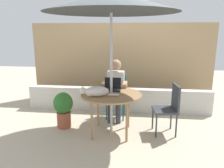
# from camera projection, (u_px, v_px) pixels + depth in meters

# --- Properties ---
(ground_plane) EXTENTS (14.00, 14.00, 0.00)m
(ground_plane) POSITION_uv_depth(u_px,v_px,m) (111.00, 133.00, 3.98)
(ground_plane) COLOR #BCAD93
(fence_back) EXTENTS (4.56, 0.08, 1.98)m
(fence_back) POSITION_uv_depth(u_px,v_px,m) (121.00, 63.00, 5.65)
(fence_back) COLOR tan
(fence_back) RESTS_ON ground
(planter_wall_low) EXTENTS (4.11, 0.20, 0.53)m
(planter_wall_low) POSITION_uv_depth(u_px,v_px,m) (118.00, 100.00, 5.03)
(planter_wall_low) COLOR beige
(planter_wall_low) RESTS_ON ground
(patio_table) EXTENTS (1.05, 1.05, 0.73)m
(patio_table) POSITION_uv_depth(u_px,v_px,m) (111.00, 97.00, 3.82)
(patio_table) COLOR #9E754C
(patio_table) RESTS_ON ground
(patio_umbrella) EXTENTS (2.15, 2.15, 2.38)m
(patio_umbrella) POSITION_uv_depth(u_px,v_px,m) (111.00, 2.00, 3.46)
(patio_umbrella) COLOR #B7B7BC
(patio_umbrella) RESTS_ON ground
(chair_occupied) EXTENTS (0.40, 0.40, 0.89)m
(chair_occupied) POSITION_uv_depth(u_px,v_px,m) (116.00, 92.00, 4.66)
(chair_occupied) COLOR #1E606B
(chair_occupied) RESTS_ON ground
(chair_empty) EXTENTS (0.45, 0.45, 0.89)m
(chair_empty) POSITION_uv_depth(u_px,v_px,m) (170.00, 105.00, 3.86)
(chair_empty) COLOR #33383F
(chair_empty) RESTS_ON ground
(person_seated) EXTENTS (0.48, 0.48, 1.23)m
(person_seated) POSITION_uv_depth(u_px,v_px,m) (115.00, 86.00, 4.47)
(person_seated) COLOR white
(person_seated) RESTS_ON ground
(laptop) EXTENTS (0.30, 0.26, 0.21)m
(laptop) POSITION_uv_depth(u_px,v_px,m) (112.00, 86.00, 4.05)
(laptop) COLOR black
(laptop) RESTS_ON patio_table
(cat) EXTENTS (0.65, 0.28, 0.17)m
(cat) POSITION_uv_depth(u_px,v_px,m) (95.00, 91.00, 3.64)
(cat) COLOR silver
(cat) RESTS_ON patio_table
(potted_plant_near_fence) EXTENTS (0.36, 0.36, 0.68)m
(potted_plant_near_fence) POSITION_uv_depth(u_px,v_px,m) (63.00, 108.00, 4.14)
(potted_plant_near_fence) COLOR #9E5138
(potted_plant_near_fence) RESTS_ON ground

